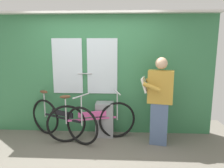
{
  "coord_description": "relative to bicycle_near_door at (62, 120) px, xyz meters",
  "views": [
    {
      "loc": [
        0.57,
        -3.04,
        1.88
      ],
      "look_at": [
        0.37,
        0.72,
        1.14
      ],
      "focal_mm": 35.38,
      "sensor_mm": 36.0,
      "label": 1
    }
  ],
  "objects": [
    {
      "name": "bicycle_near_door",
      "position": [
        0.0,
        0.0,
        0.0
      ],
      "size": [
        1.5,
        0.84,
        0.94
      ],
      "rotation": [
        0.0,
        0.0,
        -0.49
      ],
      "color": "black",
      "rests_on": "ground_plane"
    },
    {
      "name": "ground_plane",
      "position": [
        0.6,
        -0.94,
        -0.41
      ],
      "size": [
        5.71,
        4.31,
        0.04
      ],
      "primitive_type": "cube",
      "color": "#666056"
    },
    {
      "name": "bicycle_leaning_behind",
      "position": [
        0.58,
        -0.02,
        0.0
      ],
      "size": [
        1.65,
        0.59,
        0.94
      ],
      "rotation": [
        0.0,
        0.0,
        0.27
      ],
      "color": "black",
      "rests_on": "ground_plane"
    },
    {
      "name": "train_door_wall",
      "position": [
        0.59,
        0.4,
        0.88
      ],
      "size": [
        4.71,
        0.28,
        2.43
      ],
      "color": "#387A4C",
      "rests_on": "ground_plane"
    },
    {
      "name": "passenger_reading_newspaper",
      "position": [
        1.82,
        -0.12,
        0.46
      ],
      "size": [
        0.6,
        0.52,
        1.61
      ],
      "rotation": [
        0.0,
        0.0,
        2.93
      ],
      "color": "slate",
      "rests_on": "ground_plane"
    },
    {
      "name": "trash_bin_by_wall",
      "position": [
        0.81,
        0.19,
        -0.04
      ],
      "size": [
        0.35,
        0.28,
        0.69
      ],
      "primitive_type": "cube",
      "color": "gray",
      "rests_on": "ground_plane"
    }
  ]
}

